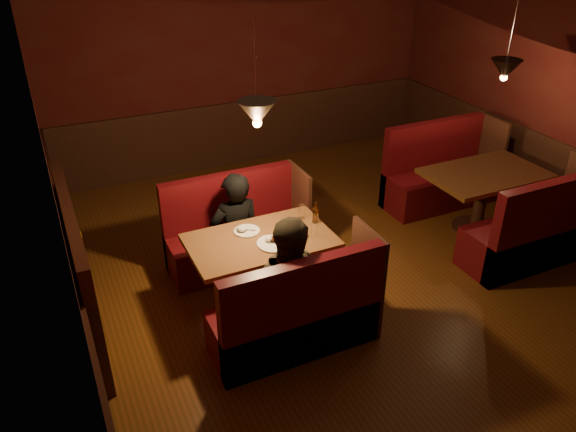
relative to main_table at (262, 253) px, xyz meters
name	(u,v)px	position (x,y,z in m)	size (l,w,h in m)	color
room	(345,192)	(0.96, 0.06, 0.46)	(6.02, 7.02, 2.92)	#52300F
main_table	(262,253)	(0.00, 0.00, 0.00)	(1.42, 0.86, 1.00)	#4F2C0D
main_bench_far	(236,236)	(0.01, 0.81, -0.25)	(1.57, 0.56, 1.07)	#4E050E
main_bench_near	(299,320)	(0.01, -0.81, -0.25)	(1.57, 0.56, 1.07)	#4E050E
second_table	(483,187)	(3.03, 0.21, 0.01)	(1.43, 0.91, 0.81)	#4F2C0D
second_bench_far	(438,178)	(3.06, 1.06, -0.23)	(1.58, 0.59, 1.13)	#4E050E
second_bench_near	(534,236)	(3.06, -0.65, -0.23)	(1.58, 0.59, 1.13)	#4E050E
diner_a	(235,211)	(-0.07, 0.58, 0.21)	(0.58, 0.38, 1.59)	black
diner_b	(296,269)	(0.04, -0.69, 0.24)	(0.80, 0.62, 1.65)	black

